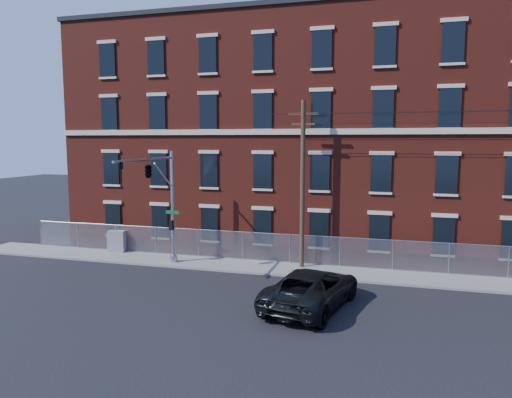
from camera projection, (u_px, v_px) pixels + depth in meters
The scene contains 8 objects.
ground at pixel (243, 294), 24.38m from camera, with size 140.00×140.00×0.00m, color black.
sidewalk at pixel (481, 283), 25.90m from camera, with size 65.00×3.00×0.12m, color gray.
mill_building at pixel (465, 135), 33.44m from camera, with size 55.30×14.32×16.30m.
chain_link_fence at pixel (478, 260), 27.02m from camera, with size 59.06×0.06×1.85m.
traffic_signal_mast at pixel (154, 182), 27.43m from camera, with size 0.90×6.75×7.00m.
utility_pole_near at pixel (303, 181), 28.54m from camera, with size 1.80×0.28×10.00m.
pickup_truck at pixel (312, 288), 22.32m from camera, with size 3.00×6.51×1.81m, color black.
utility_cabinet at pixel (117, 241), 32.99m from camera, with size 1.16×0.58×1.46m, color gray.
Camera 1 is at (7.08, -22.53, 7.78)m, focal length 33.55 mm.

